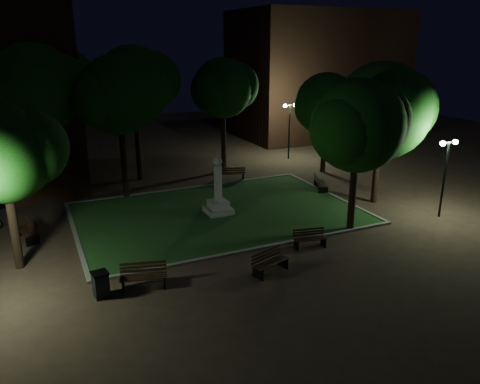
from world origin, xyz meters
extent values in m
plane|color=#433224|center=(0.00, 0.00, 0.00)|extent=(80.00, 80.00, 0.00)
cube|color=#25501F|center=(0.00, 2.00, 0.04)|extent=(15.00, 10.00, 0.08)
cube|color=slate|center=(0.00, -3.10, 0.06)|extent=(15.40, 0.20, 0.12)
cube|color=slate|center=(0.00, 7.10, 0.06)|extent=(15.40, 0.20, 0.12)
cube|color=slate|center=(-7.60, 2.00, 0.06)|extent=(0.20, 10.00, 0.12)
cube|color=slate|center=(7.60, 2.00, 0.06)|extent=(0.20, 10.00, 0.12)
cube|color=#9B958F|center=(0.00, 2.00, 0.23)|extent=(1.40, 1.40, 0.30)
cube|color=#9B958F|center=(0.00, 2.00, 0.58)|extent=(1.00, 1.00, 0.40)
cylinder|color=#9B958F|center=(0.00, 2.00, 1.78)|extent=(0.44, 0.44, 2.00)
sphere|color=#9B958F|center=(0.00, 2.00, 3.03)|extent=(0.50, 0.50, 0.50)
cube|color=#4F2A1C|center=(18.00, 20.00, 6.00)|extent=(16.00, 10.00, 12.00)
cylinder|color=black|center=(-10.12, -0.46, 1.89)|extent=(0.36, 0.36, 3.77)
sphere|color=#195714|center=(-10.12, -0.46, 4.96)|extent=(3.96, 3.96, 3.96)
sphere|color=#195714|center=(-9.13, -0.26, 5.06)|extent=(3.17, 3.17, 3.17)
cylinder|color=black|center=(-4.07, 7.01, 2.42)|extent=(0.36, 0.36, 4.84)
sphere|color=#195714|center=(-4.07, 7.01, 6.24)|extent=(4.64, 4.64, 4.64)
sphere|color=#195714|center=(-2.91, 7.21, 6.34)|extent=(3.71, 3.71, 3.71)
sphere|color=#195714|center=(-5.00, 6.71, 6.14)|extent=(3.48, 3.48, 3.48)
cylinder|color=black|center=(3.65, 9.97, 2.40)|extent=(0.36, 0.36, 4.80)
sphere|color=#195714|center=(3.65, 9.97, 6.06)|extent=(4.19, 4.19, 4.19)
sphere|color=#195714|center=(4.70, 10.17, 6.16)|extent=(3.35, 3.35, 3.35)
sphere|color=#195714|center=(2.81, 9.67, 5.96)|extent=(3.14, 3.14, 3.14)
cylinder|color=black|center=(10.30, 7.01, 1.80)|extent=(0.36, 0.36, 3.61)
sphere|color=#195714|center=(10.30, 7.01, 4.94)|extent=(4.43, 4.43, 4.43)
sphere|color=#195714|center=(11.41, 7.21, 5.04)|extent=(3.55, 3.55, 3.55)
sphere|color=#195714|center=(9.41, 6.71, 4.84)|extent=(3.32, 3.32, 3.32)
cylinder|color=black|center=(9.22, 0.05, 1.88)|extent=(0.36, 0.36, 3.76)
sphere|color=#195714|center=(9.22, 0.05, 5.42)|extent=(5.53, 5.53, 5.53)
sphere|color=#195714|center=(10.61, 0.25, 5.52)|extent=(4.42, 4.42, 4.42)
sphere|color=#195714|center=(8.12, -0.25, 5.32)|extent=(4.15, 4.15, 4.15)
cylinder|color=black|center=(5.28, -2.88, 2.00)|extent=(0.36, 0.36, 3.99)
sphere|color=#195714|center=(5.28, -2.88, 5.35)|extent=(4.53, 4.53, 4.53)
sphere|color=#195714|center=(6.41, -2.68, 5.45)|extent=(3.62, 3.62, 3.62)
sphere|color=#195714|center=(4.37, -3.18, 5.25)|extent=(3.40, 3.40, 3.40)
cylinder|color=black|center=(-8.42, 9.16, 2.47)|extent=(0.36, 0.36, 4.95)
sphere|color=#195714|center=(-8.42, 9.16, 6.63)|extent=(5.62, 5.62, 5.62)
sphere|color=#195714|center=(-7.02, 9.36, 6.73)|extent=(4.49, 4.49, 4.49)
sphere|color=#195714|center=(-9.55, 8.86, 6.53)|extent=(4.21, 4.21, 4.21)
cylinder|color=black|center=(-2.39, 10.61, 2.54)|extent=(0.36, 0.36, 5.09)
sphere|color=#195714|center=(-2.39, 10.61, 6.56)|extent=(4.90, 4.90, 4.90)
sphere|color=#195714|center=(-1.17, 10.81, 6.66)|extent=(3.92, 3.92, 3.92)
sphere|color=#195714|center=(-3.37, 10.31, 6.46)|extent=(3.67, 3.67, 3.67)
cylinder|color=black|center=(10.90, -3.38, 2.06)|extent=(0.12, 0.12, 4.12)
cylinder|color=black|center=(10.90, -3.38, 4.12)|extent=(0.90, 0.08, 0.08)
sphere|color=#D8FFD8|center=(10.45, -3.38, 4.12)|extent=(0.28, 0.28, 0.28)
sphere|color=#D8FFD8|center=(11.35, -3.38, 4.12)|extent=(0.28, 0.28, 0.28)
cylinder|color=black|center=(-10.59, 10.05, 2.28)|extent=(0.12, 0.12, 4.56)
sphere|color=#D8FFD8|center=(-10.14, 10.05, 4.56)|extent=(0.28, 0.28, 0.28)
cylinder|color=black|center=(10.02, 11.53, 2.16)|extent=(0.12, 0.12, 4.33)
cylinder|color=black|center=(10.02, 11.53, 4.33)|extent=(0.90, 0.08, 0.08)
sphere|color=#D8FFD8|center=(9.57, 11.53, 4.33)|extent=(0.28, 0.28, 0.28)
sphere|color=#D8FFD8|center=(10.47, 11.53, 4.33)|extent=(0.28, 0.28, 0.28)
cube|color=black|center=(-1.33, -5.56, 0.23)|extent=(0.24, 0.57, 0.47)
cube|color=black|center=(0.08, -5.09, 0.23)|extent=(0.24, 0.57, 0.47)
cube|color=#331D12|center=(-0.55, -5.55, 0.48)|extent=(1.64, 0.62, 0.04)
cube|color=#331D12|center=(-0.60, -5.41, 0.48)|extent=(1.64, 0.62, 0.04)
cube|color=#331D12|center=(-0.64, -5.27, 0.48)|extent=(1.64, 0.62, 0.04)
cube|color=#331D12|center=(-0.69, -5.13, 0.48)|extent=(1.64, 0.62, 0.04)
cube|color=#331D12|center=(-0.71, -5.06, 0.58)|extent=(1.63, 0.59, 0.10)
cube|color=#331D12|center=(-0.71, -5.06, 0.73)|extent=(1.63, 0.59, 0.10)
cube|color=#331D12|center=(-0.71, -5.06, 0.88)|extent=(1.63, 0.59, 0.10)
cube|color=black|center=(1.59, -3.71, 0.21)|extent=(0.16, 0.53, 0.42)
cube|color=black|center=(2.92, -3.97, 0.21)|extent=(0.16, 0.53, 0.42)
cube|color=#331D12|center=(2.21, -4.04, 0.43)|extent=(1.53, 0.38, 0.04)
cube|color=#331D12|center=(2.24, -3.91, 0.43)|extent=(1.53, 0.38, 0.04)
cube|color=#331D12|center=(2.27, -3.78, 0.43)|extent=(1.53, 0.38, 0.04)
cube|color=#331D12|center=(2.29, -3.65, 0.43)|extent=(1.53, 0.38, 0.04)
cube|color=#331D12|center=(2.30, -3.59, 0.53)|extent=(1.52, 0.35, 0.09)
cube|color=#331D12|center=(2.30, -3.59, 0.67)|extent=(1.52, 0.35, 0.09)
cube|color=#331D12|center=(2.30, -3.59, 0.80)|extent=(1.52, 0.35, 0.09)
cube|color=black|center=(-6.47, -4.22, 0.25)|extent=(0.21, 0.62, 0.49)
cube|color=black|center=(-4.95, -4.59, 0.25)|extent=(0.21, 0.62, 0.49)
cube|color=#331D12|center=(-5.77, -4.65, 0.51)|extent=(1.77, 0.53, 0.04)
cube|color=#331D12|center=(-5.73, -4.49, 0.51)|extent=(1.77, 0.53, 0.04)
cube|color=#331D12|center=(-5.69, -4.34, 0.51)|extent=(1.77, 0.53, 0.04)
cube|color=#331D12|center=(-5.65, -4.19, 0.51)|extent=(1.77, 0.53, 0.04)
cube|color=#331D12|center=(-5.64, -4.12, 0.62)|extent=(1.76, 0.49, 0.11)
cube|color=#331D12|center=(-5.64, -4.12, 0.77)|extent=(1.76, 0.49, 0.11)
cube|color=#331D12|center=(-5.64, -4.12, 0.93)|extent=(1.76, 0.49, 0.11)
cube|color=black|center=(-10.00, 3.28, 0.25)|extent=(0.62, 0.25, 0.50)
cube|color=black|center=(-9.54, 1.75, 0.25)|extent=(0.62, 0.25, 0.50)
cube|color=#331D12|center=(-10.01, 2.44, 0.51)|extent=(0.62, 1.78, 0.05)
cube|color=#331D12|center=(-9.86, 2.49, 0.51)|extent=(0.62, 1.78, 0.05)
cube|color=#331D12|center=(-9.70, 2.53, 0.51)|extent=(0.62, 1.78, 0.05)
cube|color=#331D12|center=(-9.55, 2.58, 0.51)|extent=(0.62, 1.78, 0.05)
cube|color=#331D12|center=(-9.48, 2.60, 0.63)|extent=(0.59, 1.77, 0.11)
cube|color=#331D12|center=(-9.48, 2.60, 0.79)|extent=(0.59, 1.77, 0.11)
cube|color=#331D12|center=(-9.48, 2.60, 0.95)|extent=(0.59, 1.77, 0.11)
cube|color=black|center=(7.31, 2.53, 0.25)|extent=(0.59, 0.30, 0.49)
cube|color=black|center=(7.92, 3.98, 0.25)|extent=(0.59, 0.30, 0.49)
cube|color=#331D12|center=(7.84, 3.16, 0.50)|extent=(0.79, 1.69, 0.04)
cube|color=#331D12|center=(7.70, 3.22, 0.50)|extent=(0.79, 1.69, 0.04)
cube|color=#331D12|center=(7.56, 3.28, 0.50)|extent=(0.79, 1.69, 0.04)
cube|color=#331D12|center=(7.41, 3.34, 0.50)|extent=(0.79, 1.69, 0.04)
cube|color=#331D12|center=(7.35, 3.37, 0.61)|extent=(0.75, 1.67, 0.11)
cube|color=#331D12|center=(7.35, 3.37, 0.77)|extent=(0.75, 1.67, 0.11)
cube|color=#331D12|center=(7.35, 3.37, 0.93)|extent=(0.75, 1.67, 0.11)
cube|color=black|center=(4.06, 7.51, 0.25)|extent=(0.26, 0.61, 0.50)
cube|color=black|center=(2.55, 7.99, 0.25)|extent=(0.26, 0.61, 0.50)
cube|color=#331D12|center=(3.38, 7.99, 0.51)|extent=(1.76, 0.65, 0.05)
cube|color=#331D12|center=(3.33, 7.84, 0.51)|extent=(1.76, 0.65, 0.05)
cube|color=#331D12|center=(3.28, 7.68, 0.51)|extent=(1.76, 0.65, 0.05)
cube|color=#331D12|center=(3.23, 7.53, 0.51)|extent=(1.76, 0.65, 0.05)
cube|color=#331D12|center=(3.21, 7.47, 0.62)|extent=(1.74, 0.62, 0.11)
cube|color=#331D12|center=(3.21, 7.47, 0.78)|extent=(1.74, 0.62, 0.11)
cube|color=#331D12|center=(3.21, 7.47, 0.94)|extent=(1.74, 0.62, 0.11)
cube|color=black|center=(-7.32, -4.36, 0.47)|extent=(0.60, 0.60, 0.95)
cube|color=black|center=(-7.32, -4.36, 0.98)|extent=(0.67, 0.67, 0.06)
camera|label=1|loc=(-9.04, -20.71, 9.21)|focal=35.00mm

